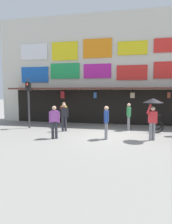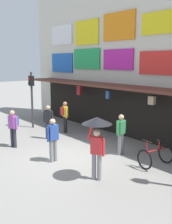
{
  "view_description": "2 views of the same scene",
  "coord_description": "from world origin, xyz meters",
  "px_view_note": "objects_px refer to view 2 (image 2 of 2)",
  "views": [
    {
      "loc": [
        0.98,
        -10.63,
        2.43
      ],
      "look_at": [
        -1.42,
        0.86,
        1.18
      ],
      "focal_mm": 31.94,
      "sensor_mm": 36.0,
      "label": 1
    },
    {
      "loc": [
        8.13,
        -5.96,
        3.78
      ],
      "look_at": [
        -0.61,
        1.34,
        1.59
      ],
      "focal_mm": 42.34,
      "sensor_mm": 36.0,
      "label": 2
    }
  ],
  "objects_px": {
    "pedestrian_in_red": "(65,115)",
    "bicycle_parked": "(155,156)",
    "pedestrian_in_blue": "(13,126)",
    "pedestrian_in_green": "(53,138)",
    "traffic_light_near": "(31,91)",
    "pedestrian_in_yellow": "(48,120)",
    "pedestrian_with_umbrella": "(97,131)",
    "pedestrian_in_purple": "(121,132)"
  },
  "relations": [
    {
      "from": "bicycle_parked",
      "to": "pedestrian_in_blue",
      "type": "xyz_separation_m",
      "value": [
        -5.38,
        -3.01,
        0.59
      ]
    },
    {
      "from": "pedestrian_in_yellow",
      "to": "pedestrian_with_umbrella",
      "type": "bearing_deg",
      "value": -14.35
    },
    {
      "from": "pedestrian_in_blue",
      "to": "pedestrian_in_green",
      "type": "relative_size",
      "value": 1.0
    },
    {
      "from": "traffic_light_near",
      "to": "bicycle_parked",
      "type": "height_order",
      "value": "traffic_light_near"
    },
    {
      "from": "pedestrian_in_green",
      "to": "pedestrian_in_red",
      "type": "bearing_deg",
      "value": 138.57
    },
    {
      "from": "pedestrian_in_red",
      "to": "pedestrian_in_blue",
      "type": "relative_size",
      "value": 1.0
    },
    {
      "from": "pedestrian_in_purple",
      "to": "pedestrian_with_umbrella",
      "type": "bearing_deg",
      "value": -64.41
    },
    {
      "from": "pedestrian_in_red",
      "to": "pedestrian_in_yellow",
      "type": "height_order",
      "value": "same"
    },
    {
      "from": "pedestrian_in_purple",
      "to": "pedestrian_in_blue",
      "type": "relative_size",
      "value": 1.0
    },
    {
      "from": "pedestrian_in_blue",
      "to": "pedestrian_in_yellow",
      "type": "relative_size",
      "value": 1.0
    },
    {
      "from": "bicycle_parked",
      "to": "pedestrian_in_red",
      "type": "bearing_deg",
      "value": 178.41
    },
    {
      "from": "traffic_light_near",
      "to": "pedestrian_in_yellow",
      "type": "bearing_deg",
      "value": -11.43
    },
    {
      "from": "pedestrian_in_red",
      "to": "pedestrian_in_green",
      "type": "height_order",
      "value": "same"
    },
    {
      "from": "pedestrian_in_blue",
      "to": "pedestrian_with_umbrella",
      "type": "xyz_separation_m",
      "value": [
        4.84,
        0.61,
        0.66
      ]
    },
    {
      "from": "pedestrian_in_green",
      "to": "pedestrian_in_yellow",
      "type": "bearing_deg",
      "value": 151.39
    },
    {
      "from": "pedestrian_in_blue",
      "to": "pedestrian_with_umbrella",
      "type": "relative_size",
      "value": 0.81
    },
    {
      "from": "bicycle_parked",
      "to": "pedestrian_in_red",
      "type": "xyz_separation_m",
      "value": [
        -5.92,
        0.16,
        0.59
      ]
    },
    {
      "from": "pedestrian_in_red",
      "to": "pedestrian_in_green",
      "type": "bearing_deg",
      "value": -41.43
    },
    {
      "from": "pedestrian_in_blue",
      "to": "pedestrian_in_red",
      "type": "bearing_deg",
      "value": 99.72
    },
    {
      "from": "pedestrian_with_umbrella",
      "to": "traffic_light_near",
      "type": "bearing_deg",
      "value": 166.64
    },
    {
      "from": "pedestrian_in_yellow",
      "to": "bicycle_parked",
      "type": "bearing_deg",
      "value": 11.78
    },
    {
      "from": "bicycle_parked",
      "to": "pedestrian_in_yellow",
      "type": "bearing_deg",
      "value": -168.22
    },
    {
      "from": "pedestrian_with_umbrella",
      "to": "bicycle_parked",
      "type": "bearing_deg",
      "value": 77.29
    },
    {
      "from": "bicycle_parked",
      "to": "pedestrian_in_purple",
      "type": "distance_m",
      "value": 1.76
    },
    {
      "from": "pedestrian_in_red",
      "to": "pedestrian_in_green",
      "type": "xyz_separation_m",
      "value": [
        3.14,
        -2.77,
        -0.04
      ]
    },
    {
      "from": "pedestrian_in_red",
      "to": "bicycle_parked",
      "type": "bearing_deg",
      "value": -1.59
    },
    {
      "from": "pedestrian_in_blue",
      "to": "pedestrian_in_yellow",
      "type": "distance_m",
      "value": 1.87
    },
    {
      "from": "traffic_light_near",
      "to": "pedestrian_in_blue",
      "type": "distance_m",
      "value": 3.75
    },
    {
      "from": "bicycle_parked",
      "to": "pedestrian_in_blue",
      "type": "relative_size",
      "value": 0.74
    },
    {
      "from": "pedestrian_in_red",
      "to": "pedestrian_with_umbrella",
      "type": "distance_m",
      "value": 6.0
    },
    {
      "from": "pedestrian_in_green",
      "to": "pedestrian_in_blue",
      "type": "bearing_deg",
      "value": -171.32
    },
    {
      "from": "pedestrian_in_red",
      "to": "pedestrian_in_blue",
      "type": "bearing_deg",
      "value": -80.28
    },
    {
      "from": "pedestrian_in_purple",
      "to": "pedestrian_in_green",
      "type": "distance_m",
      "value": 2.79
    },
    {
      "from": "pedestrian_in_green",
      "to": "traffic_light_near",
      "type": "bearing_deg",
      "value": 159.29
    },
    {
      "from": "pedestrian_in_purple",
      "to": "pedestrian_with_umbrella",
      "type": "xyz_separation_m",
      "value": [
        1.13,
        -2.35,
        0.69
      ]
    },
    {
      "from": "pedestrian_in_purple",
      "to": "pedestrian_in_yellow",
      "type": "bearing_deg",
      "value": -163.96
    },
    {
      "from": "pedestrian_in_blue",
      "to": "pedestrian_in_green",
      "type": "height_order",
      "value": "same"
    },
    {
      "from": "pedestrian_with_umbrella",
      "to": "pedestrian_in_green",
      "type": "relative_size",
      "value": 1.24
    },
    {
      "from": "pedestrian_in_yellow",
      "to": "pedestrian_in_green",
      "type": "relative_size",
      "value": 1.0
    },
    {
      "from": "traffic_light_near",
      "to": "pedestrian_in_purple",
      "type": "xyz_separation_m",
      "value": [
        6.36,
        0.57,
        -1.19
      ]
    },
    {
      "from": "bicycle_parked",
      "to": "pedestrian_in_yellow",
      "type": "relative_size",
      "value": 0.74
    },
    {
      "from": "pedestrian_in_red",
      "to": "traffic_light_near",
      "type": "bearing_deg",
      "value": -159.57
    }
  ]
}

